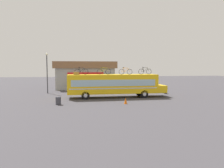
{
  "coord_description": "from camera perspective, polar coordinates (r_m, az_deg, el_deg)",
  "views": [
    {
      "loc": [
        -4.38,
        -25.5,
        3.85
      ],
      "look_at": [
        -0.09,
        0.0,
        1.73
      ],
      "focal_mm": 32.51,
      "sensor_mm": 36.0,
      "label": 1
    }
  ],
  "objects": [
    {
      "name": "ground_plane",
      "position": [
        26.15,
        0.19,
        -3.78
      ],
      "size": [
        120.0,
        120.0,
        0.0
      ],
      "primitive_type": "plane",
      "color": "#423F44"
    },
    {
      "name": "trash_bin",
      "position": [
        21.75,
        -14.86,
        -4.58
      ],
      "size": [
        0.55,
        0.55,
        0.82
      ],
      "primitive_type": "cylinder",
      "color": "#3F3F47",
      "rests_on": "ground"
    },
    {
      "name": "roadside_building",
      "position": [
        38.19,
        -7.6,
        2.63
      ],
      "size": [
        10.92,
        7.35,
        4.88
      ],
      "color": "#9E9E99",
      "rests_on": "ground"
    },
    {
      "name": "street_lamp",
      "position": [
        31.52,
        -17.8,
        4.06
      ],
      "size": [
        0.34,
        0.34,
        5.98
      ],
      "color": "#38383D",
      "rests_on": "ground"
    },
    {
      "name": "luggage_bag_1",
      "position": [
        25.5,
        -10.01,
        2.98
      ],
      "size": [
        0.67,
        0.51,
        0.35
      ],
      "primitive_type": "cube",
      "color": "olive",
      "rests_on": "bus"
    },
    {
      "name": "rooftop_bicycle_1",
      "position": [
        25.77,
        -8.61,
        3.5
      ],
      "size": [
        1.71,
        0.44,
        0.95
      ],
      "color": "black",
      "rests_on": "bus"
    },
    {
      "name": "rooftop_bicycle_2",
      "position": [
        26.02,
        -2.28,
        3.56
      ],
      "size": [
        1.8,
        0.44,
        0.94
      ],
      "color": "black",
      "rests_on": "bus"
    },
    {
      "name": "bus",
      "position": [
        26.0,
        0.73,
        -0.03
      ],
      "size": [
        12.76,
        2.61,
        2.95
      ],
      "color": "yellow",
      "rests_on": "ground"
    },
    {
      "name": "rooftop_bicycle_3",
      "position": [
        25.87,
        3.82,
        3.53
      ],
      "size": [
        1.75,
        0.44,
        0.92
      ],
      "color": "black",
      "rests_on": "bus"
    },
    {
      "name": "rooftop_bicycle_4",
      "position": [
        27.22,
        9.25,
        3.56
      ],
      "size": [
        1.79,
        0.44,
        0.96
      ],
      "color": "black",
      "rests_on": "bus"
    },
    {
      "name": "traffic_cone",
      "position": [
        21.54,
        3.85,
        -4.75
      ],
      "size": [
        0.34,
        0.34,
        0.65
      ],
      "primitive_type": "cone",
      "color": "orange",
      "rests_on": "ground"
    }
  ]
}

